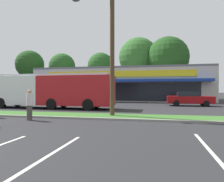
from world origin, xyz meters
The scene contains 15 objects.
grass_median centered at (0.00, 14.00, 0.06)m, with size 56.00×2.20×0.12m, color #386B28.
curb_lip centered at (0.00, 12.78, 0.06)m, with size 56.00×0.24×0.12m, color gray.
parking_stripe_3 centered at (3.76, 5.85, 0.00)m, with size 0.12×4.80×0.01m, color silver.
parking_stripe_4 centered at (8.20, 7.33, 0.00)m, with size 0.12×4.80×0.01m, color silver.
storefront_building centered at (1.19, 36.00, 2.59)m, with size 26.85×13.35×5.18m.
tree_far_left centered at (-21.46, 43.10, 7.45)m, with size 6.30×6.30×10.62m.
tree_left centered at (-13.58, 43.20, 6.81)m, with size 5.73×5.73×9.70m.
tree_mid_left centered at (-5.02, 44.03, 6.86)m, with size 5.63×5.63×9.70m.
tree_mid centered at (3.02, 44.29, 8.49)m, with size 8.13×8.13×12.56m.
tree_mid_right centered at (8.87, 42.14, 7.92)m, with size 7.97×7.97×11.92m.
utility_pole centered at (3.69, 14.14, 6.01)m, with size 3.04×2.40×11.30m.
city_bus centered at (-3.45, 19.11, 1.77)m, with size 12.70×2.94×3.25m.
car_0 centered at (-13.30, 25.20, 0.81)m, with size 4.33×1.95×1.58m.
car_2 centered at (10.20, 24.74, 0.80)m, with size 4.78×2.01×1.55m.
pedestrian_by_pole centered at (-0.63, 11.71, 0.91)m, with size 0.36×0.36×1.80m.
Camera 1 is at (6.64, 0.81, 1.82)m, focal length 33.33 mm.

